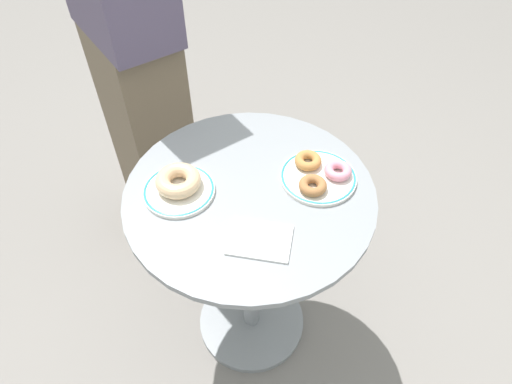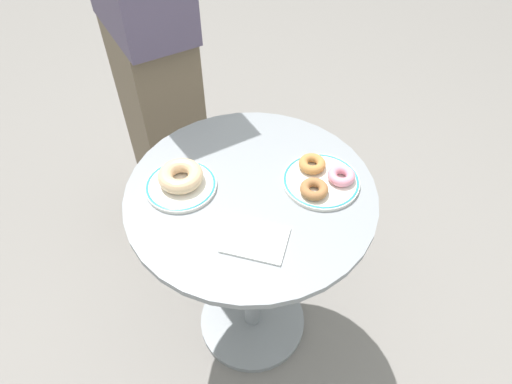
# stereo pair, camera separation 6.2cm
# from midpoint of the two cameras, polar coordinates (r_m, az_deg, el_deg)

# --- Properties ---
(ground_plane) EXTENTS (7.00, 7.00, 0.02)m
(ground_plane) POSITION_cam_midpoint_polar(r_m,az_deg,el_deg) (1.73, -1.61, -16.45)
(ground_plane) COLOR gray
(cafe_table) EXTENTS (0.64, 0.64, 0.72)m
(cafe_table) POSITION_cam_midpoint_polar(r_m,az_deg,el_deg) (1.32, -2.04, -7.49)
(cafe_table) COLOR gray
(cafe_table) RESTS_ON ground
(plate_left) EXTENTS (0.18, 0.18, 0.01)m
(plate_left) POSITION_cam_midpoint_polar(r_m,az_deg,el_deg) (1.13, -11.37, 0.23)
(plate_left) COLOR white
(plate_left) RESTS_ON cafe_table
(plate_right) EXTENTS (0.20, 0.20, 0.01)m
(plate_right) POSITION_cam_midpoint_polar(r_m,az_deg,el_deg) (1.15, 6.46, 1.88)
(plate_right) COLOR white
(plate_right) RESTS_ON cafe_table
(donut_glazed) EXTENTS (0.14, 0.14, 0.04)m
(donut_glazed) POSITION_cam_midpoint_polar(r_m,az_deg,el_deg) (1.12, -11.49, 1.39)
(donut_glazed) COLOR #E0B789
(donut_glazed) RESTS_ON plate_left
(donut_pink_frosted) EXTENTS (0.07, 0.07, 0.02)m
(donut_pink_frosted) POSITION_cam_midpoint_polar(r_m,az_deg,el_deg) (1.15, 8.96, 2.68)
(donut_pink_frosted) COLOR pink
(donut_pink_frosted) RESTS_ON plate_right
(donut_old_fashioned) EXTENTS (0.08, 0.08, 0.02)m
(donut_old_fashioned) POSITION_cam_midpoint_polar(r_m,az_deg,el_deg) (1.17, 5.18, 3.99)
(donut_old_fashioned) COLOR #BC7F42
(donut_old_fashioned) RESTS_ON plate_right
(donut_cinnamon) EXTENTS (0.10, 0.10, 0.02)m
(donut_cinnamon) POSITION_cam_midpoint_polar(r_m,az_deg,el_deg) (1.10, 5.71, 0.80)
(donut_cinnamon) COLOR #A36B3D
(donut_cinnamon) RESTS_ON plate_right
(paper_napkin) EXTENTS (0.16, 0.13, 0.01)m
(paper_napkin) POSITION_cam_midpoint_polar(r_m,az_deg,el_deg) (1.02, -1.23, -6.19)
(paper_napkin) COLOR white
(paper_napkin) RESTS_ON cafe_table
(person_figure) EXTENTS (0.40, 0.44, 1.66)m
(person_figure) POSITION_cam_midpoint_polar(r_m,az_deg,el_deg) (1.55, -17.11, 17.91)
(person_figure) COLOR brown
(person_figure) RESTS_ON ground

